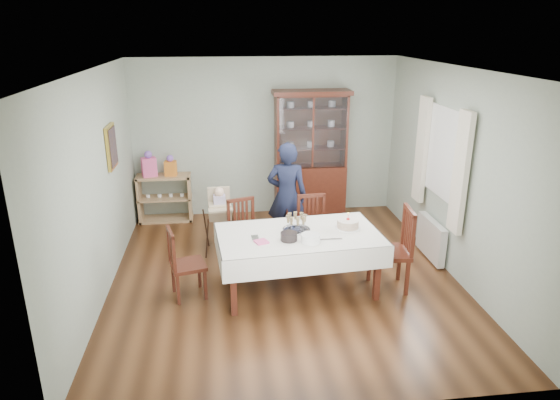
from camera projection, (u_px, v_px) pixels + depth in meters
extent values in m
plane|color=#593319|center=(284.00, 276.00, 6.69)|extent=(5.00, 5.00, 0.00)
plane|color=#9EAA99|center=(265.00, 138.00, 8.59)|extent=(4.50, 0.00, 4.50)
plane|color=#9EAA99|center=(98.00, 186.00, 5.99)|extent=(0.00, 5.00, 5.00)
plane|color=#9EAA99|center=(455.00, 174.00, 6.50)|extent=(0.00, 5.00, 5.00)
plane|color=white|center=(284.00, 69.00, 5.80)|extent=(5.00, 5.00, 0.00)
cube|color=#491D12|center=(299.00, 237.00, 6.13)|extent=(1.98, 1.20, 0.06)
cube|color=silver|center=(299.00, 234.00, 6.12)|extent=(2.08, 1.30, 0.01)
cube|color=#491D12|center=(310.00, 190.00, 8.74)|extent=(1.20, 0.45, 0.90)
cube|color=white|center=(313.00, 133.00, 8.22)|extent=(1.12, 0.01, 1.16)
cube|color=#491D12|center=(312.00, 92.00, 8.19)|extent=(1.30, 0.48, 0.07)
cube|color=tan|center=(167.00, 219.00, 8.62)|extent=(0.90, 0.38, 0.04)
cube|color=tan|center=(165.00, 198.00, 8.49)|extent=(0.90, 0.38, 0.03)
cube|color=tan|center=(163.00, 177.00, 8.37)|extent=(0.90, 0.38, 0.04)
cube|color=tan|center=(140.00, 199.00, 8.45)|extent=(0.04, 0.38, 0.80)
cube|color=tan|center=(190.00, 197.00, 8.54)|extent=(0.04, 0.38, 0.80)
cube|color=gold|center=(111.00, 147.00, 6.64)|extent=(0.04, 0.48, 0.58)
cube|color=white|center=(444.00, 153.00, 6.71)|extent=(0.04, 1.02, 1.22)
cube|color=silver|center=(461.00, 173.00, 6.16)|extent=(0.07, 0.30, 1.55)
cube|color=silver|center=(422.00, 150.00, 7.32)|extent=(0.07, 0.30, 1.55)
cube|color=white|center=(431.00, 239.00, 7.12)|extent=(0.10, 0.80, 0.55)
cube|color=#491D12|center=(246.00, 237.00, 6.86)|extent=(0.52, 0.52, 0.05)
cube|color=#491D12|center=(241.00, 215.00, 6.94)|extent=(0.39, 0.16, 0.49)
cube|color=#491D12|center=(314.00, 233.00, 6.97)|extent=(0.45, 0.45, 0.05)
cube|color=#491D12|center=(311.00, 211.00, 7.07)|extent=(0.40, 0.07, 0.50)
cube|color=#491D12|center=(188.00, 265.00, 6.08)|extent=(0.49, 0.49, 0.05)
cube|color=#491D12|center=(171.00, 249.00, 5.93)|extent=(0.13, 0.38, 0.48)
cube|color=#491D12|center=(389.00, 252.00, 6.24)|extent=(0.52, 0.52, 0.05)
cube|color=#491D12|center=(408.00, 231.00, 6.15)|extent=(0.08, 0.46, 0.57)
imported|color=black|center=(287.00, 196.00, 7.33)|extent=(0.66, 0.50, 1.61)
cube|color=tan|center=(220.00, 211.00, 7.27)|extent=(0.34, 0.30, 0.23)
cube|color=tan|center=(219.00, 198.00, 7.20)|extent=(0.33, 0.08, 0.27)
cube|color=tan|center=(220.00, 206.00, 7.24)|extent=(0.35, 0.17, 0.03)
cube|color=#AFA2C4|center=(219.00, 201.00, 7.22)|extent=(0.18, 0.14, 0.17)
sphere|color=beige|center=(219.00, 192.00, 7.17)|extent=(0.14, 0.14, 0.14)
cylinder|color=silver|center=(296.00, 230.00, 6.21)|extent=(0.34, 0.34, 0.01)
torus|color=silver|center=(296.00, 229.00, 6.21)|extent=(0.35, 0.35, 0.01)
cylinder|color=white|center=(348.00, 228.00, 6.27)|extent=(0.31, 0.31, 0.02)
cylinder|color=brown|center=(348.00, 224.00, 6.26)|extent=(0.27, 0.27, 0.10)
cylinder|color=silver|center=(348.00, 220.00, 6.24)|extent=(0.27, 0.27, 0.01)
cylinder|color=#F24C4C|center=(348.00, 216.00, 6.22)|extent=(0.01, 0.01, 0.08)
sphere|color=yellow|center=(348.00, 213.00, 6.21)|extent=(0.02, 0.02, 0.02)
cylinder|color=black|center=(289.00, 236.00, 5.92)|extent=(0.24, 0.24, 0.10)
cylinder|color=white|center=(311.00, 238.00, 5.86)|extent=(0.30, 0.30, 0.10)
cube|color=#E95692|center=(261.00, 242.00, 5.87)|extent=(0.19, 0.19, 0.02)
cube|color=silver|center=(330.00, 239.00, 5.94)|extent=(0.31, 0.03, 0.01)
cube|color=#E95692|center=(149.00, 167.00, 8.27)|extent=(0.27, 0.21, 0.32)
sphere|color=#E533B2|center=(148.00, 155.00, 8.20)|extent=(0.13, 0.13, 0.13)
cube|color=orange|center=(171.00, 168.00, 8.32)|extent=(0.20, 0.15, 0.25)
sphere|color=#E533B2|center=(170.00, 158.00, 8.26)|extent=(0.11, 0.11, 0.11)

